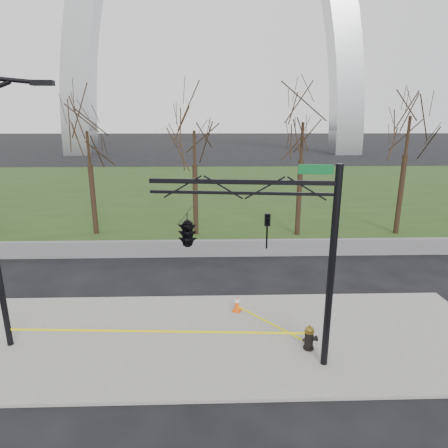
{
  "coord_description": "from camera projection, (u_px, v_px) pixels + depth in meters",
  "views": [
    {
      "loc": [
        -0.35,
        -11.03,
        7.01
      ],
      "look_at": [
        0.04,
        2.0,
        3.45
      ],
      "focal_mm": 29.76,
      "sensor_mm": 36.0,
      "label": 1
    }
  ],
  "objects": [
    {
      "name": "ground",
      "position": [
        225.0,
        338.0,
        12.49
      ],
      "size": [
        500.0,
        500.0,
        0.0
      ],
      "primitive_type": "plane",
      "color": "black",
      "rests_on": "ground"
    },
    {
      "name": "sidewalk",
      "position": [
        225.0,
        337.0,
        12.48
      ],
      "size": [
        18.0,
        6.0,
        0.1
      ],
      "primitive_type": "cube",
      "color": "gray",
      "rests_on": "ground"
    },
    {
      "name": "grass_strip",
      "position": [
        216.0,
        187.0,
        41.41
      ],
      "size": [
        120.0,
        40.0,
        0.06
      ],
      "primitive_type": "cube",
      "color": "#243B15",
      "rests_on": "ground"
    },
    {
      "name": "guardrail",
      "position": [
        220.0,
        248.0,
        20.08
      ],
      "size": [
        60.0,
        0.3,
        0.9
      ],
      "primitive_type": "cube",
      "color": "#59595B",
      "rests_on": "ground"
    },
    {
      "name": "tree_row",
      "position": [
        299.0,
        173.0,
        23.16
      ],
      "size": [
        56.08,
        4.0,
        7.93
      ],
      "color": "black",
      "rests_on": "ground"
    },
    {
      "name": "fire_hydrant",
      "position": [
        309.0,
        338.0,
        11.65
      ],
      "size": [
        0.52,
        0.34,
        0.83
      ],
      "rotation": [
        0.0,
        0.0,
        0.09
      ],
      "color": "black",
      "rests_on": "sidewalk"
    },
    {
      "name": "traffic_cone",
      "position": [
        237.0,
        304.0,
        14.03
      ],
      "size": [
        0.4,
        0.4,
        0.6
      ],
      "rotation": [
        0.0,
        0.0,
        -0.39
      ],
      "color": "#DF480B",
      "rests_on": "sidewalk"
    },
    {
      "name": "traffic_signal_mast",
      "position": [
        215.0,
        230.0,
        10.24
      ],
      "size": [
        5.07,
        2.53,
        6.0
      ],
      "rotation": [
        0.0,
        0.0,
        -0.12
      ],
      "color": "black",
      "rests_on": "ground"
    },
    {
      "name": "caution_tape",
      "position": [
        188.0,
        329.0,
        12.01
      ],
      "size": [
        9.56,
        2.51,
        0.43
      ],
      "color": "yellow",
      "rests_on": "ground"
    }
  ]
}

